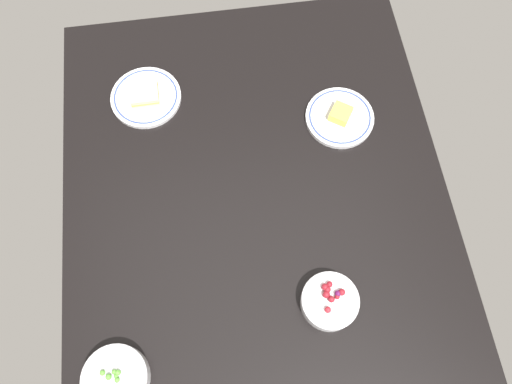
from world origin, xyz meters
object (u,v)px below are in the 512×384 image
object	(u,v)px
bowl_berries	(330,301)
bowl_peas	(116,379)
plate_sandwich	(146,96)
plate_cheese	(340,117)

from	to	relation	value
bowl_berries	bowl_peas	distance (cm)	58.53
plate_sandwich	bowl_peas	xyz separation A→B (cm)	(83.56, -11.89, 1.33)
plate_cheese	plate_sandwich	size ratio (longest dim) A/B	0.96
bowl_berries	plate_cheese	distance (cm)	57.90
plate_sandwich	plate_cheese	bearing A→B (deg)	75.13
plate_cheese	bowl_peas	world-z (taller)	bowl_peas
bowl_peas	plate_sandwich	bearing A→B (deg)	171.90
plate_cheese	bowl_peas	size ratio (longest dim) A/B	1.27
bowl_berries	bowl_peas	xyz separation A→B (cm)	(11.60, -57.36, -0.05)
bowl_berries	plate_cheese	world-z (taller)	bowl_berries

